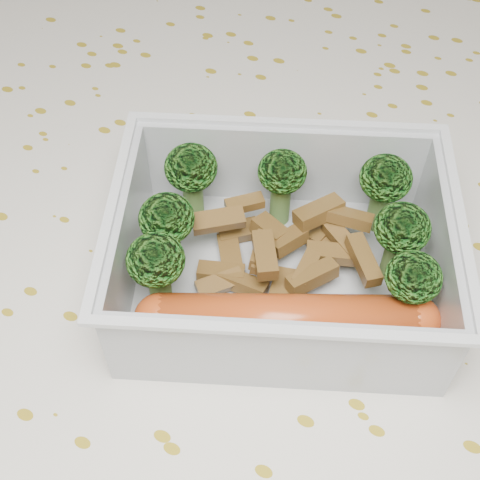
% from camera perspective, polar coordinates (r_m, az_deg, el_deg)
% --- Properties ---
extents(dining_table, '(1.40, 0.90, 0.75)m').
position_cam_1_polar(dining_table, '(0.50, -0.11, -7.85)').
color(dining_table, brown).
rests_on(dining_table, ground).
extents(tablecloth, '(1.46, 0.96, 0.19)m').
position_cam_1_polar(tablecloth, '(0.46, -0.12, -4.66)').
color(tablecloth, silver).
rests_on(tablecloth, dining_table).
extents(lunch_container, '(0.24, 0.21, 0.07)m').
position_cam_1_polar(lunch_container, '(0.40, 3.51, -1.81)').
color(lunch_container, silver).
rests_on(lunch_container, tablecloth).
extents(broccoli_florets, '(0.18, 0.15, 0.06)m').
position_cam_1_polar(broccoli_florets, '(0.39, 3.47, 1.94)').
color(broccoli_florets, '#608C3F').
rests_on(broccoli_florets, lunch_container).
extents(meat_pile, '(0.12, 0.10, 0.03)m').
position_cam_1_polar(meat_pile, '(0.41, 3.91, -0.71)').
color(meat_pile, brown).
rests_on(meat_pile, lunch_container).
extents(sausage, '(0.16, 0.09, 0.03)m').
position_cam_1_polar(sausage, '(0.38, 4.03, -6.84)').
color(sausage, '#B54216').
rests_on(sausage, lunch_container).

